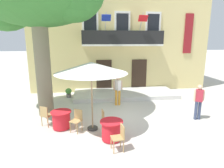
{
  "coord_description": "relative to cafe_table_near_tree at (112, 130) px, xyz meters",
  "views": [
    {
      "loc": [
        -1.68,
        -8.64,
        3.68
      ],
      "look_at": [
        -0.39,
        1.64,
        1.3
      ],
      "focal_mm": 30.76,
      "sensor_mm": 36.0,
      "label": 1
    }
  ],
  "objects": [
    {
      "name": "cafe_umbrella",
      "position": [
        -0.68,
        0.98,
        2.22
      ],
      "size": [
        2.9,
        2.9,
        2.85
      ],
      "color": "#997A56",
      "rests_on": "ground"
    },
    {
      "name": "cafe_chair_near_tree_1",
      "position": [
        0.18,
        -0.73,
        0.14
      ],
      "size": [
        0.45,
        0.45,
        0.91
      ],
      "color": "tan",
      "rests_on": "ground"
    },
    {
      "name": "ground_plane",
      "position": [
        0.87,
        2.09,
        -0.39
      ],
      "size": [
        120.0,
        120.0,
        0.0
      ],
      "primitive_type": "plane",
      "color": "beige"
    },
    {
      "name": "cafe_chair_near_tree_0",
      "position": [
        -0.16,
        0.74,
        0.14
      ],
      "size": [
        0.44,
        0.44,
        0.91
      ],
      "color": "tan",
      "rests_on": "ground"
    },
    {
      "name": "pedestrian_mid_plaza",
      "position": [
        0.84,
        3.9,
        0.57
      ],
      "size": [
        0.53,
        0.4,
        1.69
      ],
      "color": "gold",
      "rests_on": "ground"
    },
    {
      "name": "cafe_chair_middle_1",
      "position": [
        -2.68,
        1.54,
        0.14
      ],
      "size": [
        0.55,
        0.55,
        0.91
      ],
      "color": "tan",
      "rests_on": "ground"
    },
    {
      "name": "entrance_step_platform",
      "position": [
        1.62,
        5.77,
        -0.27
      ],
      "size": [
        6.78,
        2.64,
        0.25
      ],
      "primitive_type": "cube",
      "color": "silver",
      "rests_on": "ground"
    },
    {
      "name": "cafe_chair_middle_0",
      "position": [
        -1.32,
        0.89,
        0.14
      ],
      "size": [
        0.55,
        0.55,
        0.91
      ],
      "color": "tan",
      "rests_on": "ground"
    },
    {
      "name": "ground_planter_left",
      "position": [
        -2.12,
        5.84,
        -0.05
      ],
      "size": [
        0.4,
        0.4,
        0.61
      ],
      "color": "slate",
      "rests_on": "ground"
    },
    {
      "name": "cafe_table_middle",
      "position": [
        -1.99,
        1.23,
        0.0
      ],
      "size": [
        0.86,
        0.86,
        0.76
      ],
      "color": "red",
      "rests_on": "ground"
    },
    {
      "name": "building_facade",
      "position": [
        1.62,
        9.07,
        3.36
      ],
      "size": [
        13.0,
        5.09,
        7.5
      ],
      "color": "#DBC67F",
      "rests_on": "ground"
    },
    {
      "name": "cafe_table_near_tree",
      "position": [
        0.0,
        0.0,
        0.0
      ],
      "size": [
        0.86,
        0.86,
        0.76
      ],
      "color": "red",
      "rests_on": "ground"
    },
    {
      "name": "pedestrian_near_entrance",
      "position": [
        4.26,
        1.41,
        0.56
      ],
      "size": [
        0.53,
        0.38,
        1.68
      ],
      "color": "#384260",
      "rests_on": "ground"
    }
  ]
}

